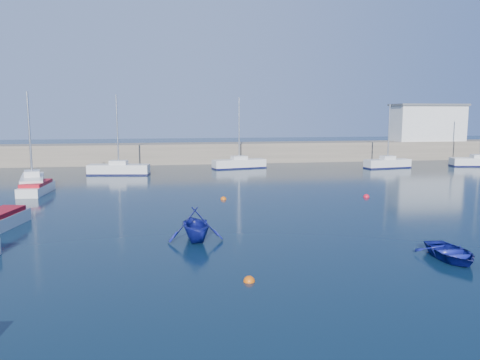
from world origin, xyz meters
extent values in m
plane|color=#0B1E2F|center=(0.00, 0.00, 0.00)|extent=(220.00, 220.00, 0.00)
cube|color=#766B5A|center=(0.00, 46.00, 1.30)|extent=(96.00, 4.50, 2.60)
cube|color=silver|center=(30.00, 46.00, 5.10)|extent=(10.00, 4.00, 5.00)
cube|color=silver|center=(-18.97, 25.72, 0.59)|extent=(3.05, 6.46, 1.18)
cylinder|color=#B7BABC|center=(-18.97, 25.72, 4.77)|extent=(0.18, 0.18, 7.16)
cube|color=silver|center=(-12.55, 35.07, 0.54)|extent=(6.65, 2.83, 1.09)
cylinder|color=#B7BABC|center=(-12.55, 35.07, 4.79)|extent=(0.16, 0.16, 7.41)
cube|color=silver|center=(1.21, 38.76, 0.53)|extent=(6.61, 3.08, 1.06)
cylinder|color=#B7BABC|center=(1.21, 38.76, 4.73)|extent=(0.15, 0.15, 7.34)
cube|color=silver|center=(18.93, 36.02, 0.52)|extent=(5.88, 2.45, 1.05)
cylinder|color=#B7BABC|center=(18.93, 36.02, 4.33)|extent=(0.16, 0.16, 6.56)
cube|color=silver|center=(31.19, 35.92, 0.52)|extent=(7.06, 3.26, 1.04)
cube|color=silver|center=(-17.19, 11.86, 0.37)|extent=(2.24, 4.35, 0.74)
cube|color=#A90C19|center=(-17.19, 11.86, 0.88)|extent=(1.96, 3.32, 0.28)
cube|color=silver|center=(-18.20, 23.77, 0.36)|extent=(1.99, 4.90, 0.72)
cube|color=#A90C19|center=(-18.20, 23.77, 0.86)|extent=(1.83, 3.70, 0.27)
imported|color=navy|center=(4.62, 2.02, 0.34)|extent=(2.49, 3.37, 0.67)
imported|color=navy|center=(-6.42, 7.14, 0.86)|extent=(3.07, 3.48, 1.72)
sphere|color=#CE540A|center=(-4.79, 0.85, 0.00)|extent=(0.46, 0.46, 0.46)
sphere|color=red|center=(7.78, 17.63, 0.00)|extent=(0.49, 0.49, 0.49)
sphere|color=#CE540A|center=(-3.42, 18.53, 0.00)|extent=(0.46, 0.46, 0.46)
camera|label=1|loc=(-8.08, -16.33, 6.48)|focal=35.00mm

